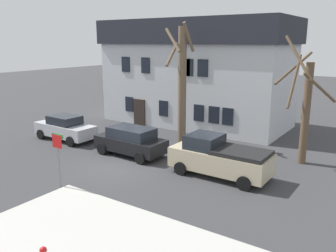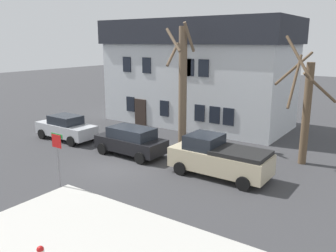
{
  "view_description": "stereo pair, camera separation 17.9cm",
  "coord_description": "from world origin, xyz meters",
  "px_view_note": "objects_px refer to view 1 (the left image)",
  "views": [
    {
      "loc": [
        12.49,
        -13.37,
        6.64
      ],
      "look_at": [
        1.8,
        2.39,
        2.04
      ],
      "focal_mm": 37.76,
      "sensor_mm": 36.0,
      "label": 1
    },
    {
      "loc": [
        12.64,
        -13.27,
        6.64
      ],
      "look_at": [
        1.8,
        2.39,
        2.04
      ],
      "focal_mm": 37.76,
      "sensor_mm": 36.0,
      "label": 2
    }
  ],
  "objects_px": {
    "tree_bare_near": "(182,83)",
    "car_black_wagon": "(131,141)",
    "car_silver_sedan": "(65,128)",
    "pickup_truck_beige": "(219,157)",
    "street_sign_pole": "(58,151)",
    "building_main": "(196,72)",
    "tree_bare_mid": "(305,106)"
  },
  "relations": [
    {
      "from": "tree_bare_near",
      "to": "car_black_wagon",
      "type": "relative_size",
      "value": 1.78
    },
    {
      "from": "car_silver_sedan",
      "to": "car_black_wagon",
      "type": "xyz_separation_m",
      "value": [
        5.89,
        -0.06,
        0.04
      ]
    },
    {
      "from": "tree_bare_near",
      "to": "pickup_truck_beige",
      "type": "distance_m",
      "value": 6.95
    },
    {
      "from": "car_silver_sedan",
      "to": "tree_bare_near",
      "type": "bearing_deg",
      "value": 29.84
    },
    {
      "from": "tree_bare_near",
      "to": "street_sign_pole",
      "type": "xyz_separation_m",
      "value": [
        -0.55,
        -9.61,
        -2.18
      ]
    },
    {
      "from": "car_black_wagon",
      "to": "street_sign_pole",
      "type": "relative_size",
      "value": 1.68
    },
    {
      "from": "building_main",
      "to": "street_sign_pole",
      "type": "relative_size",
      "value": 5.78
    },
    {
      "from": "car_black_wagon",
      "to": "pickup_truck_beige",
      "type": "height_order",
      "value": "pickup_truck_beige"
    },
    {
      "from": "street_sign_pole",
      "to": "pickup_truck_beige",
      "type": "bearing_deg",
      "value": 46.27
    },
    {
      "from": "car_black_wagon",
      "to": "street_sign_pole",
      "type": "height_order",
      "value": "street_sign_pole"
    },
    {
      "from": "car_black_wagon",
      "to": "building_main",
      "type": "bearing_deg",
      "value": 96.88
    },
    {
      "from": "building_main",
      "to": "pickup_truck_beige",
      "type": "xyz_separation_m",
      "value": [
        6.95,
        -9.7,
        -3.23
      ]
    },
    {
      "from": "street_sign_pole",
      "to": "car_silver_sedan",
      "type": "bearing_deg",
      "value": 138.31
    },
    {
      "from": "tree_bare_mid",
      "to": "car_silver_sedan",
      "type": "height_order",
      "value": "tree_bare_mid"
    },
    {
      "from": "building_main",
      "to": "tree_bare_near",
      "type": "distance_m",
      "value": 6.06
    },
    {
      "from": "building_main",
      "to": "car_black_wagon",
      "type": "height_order",
      "value": "building_main"
    },
    {
      "from": "tree_bare_mid",
      "to": "car_silver_sedan",
      "type": "distance_m",
      "value": 15.34
    },
    {
      "from": "building_main",
      "to": "street_sign_pole",
      "type": "bearing_deg",
      "value": -83.92
    },
    {
      "from": "tree_bare_mid",
      "to": "car_black_wagon",
      "type": "height_order",
      "value": "tree_bare_mid"
    },
    {
      "from": "building_main",
      "to": "tree_bare_mid",
      "type": "relative_size",
      "value": 2.17
    },
    {
      "from": "building_main",
      "to": "car_silver_sedan",
      "type": "height_order",
      "value": "building_main"
    },
    {
      "from": "tree_bare_near",
      "to": "street_sign_pole",
      "type": "relative_size",
      "value": 2.99
    },
    {
      "from": "building_main",
      "to": "pickup_truck_beige",
      "type": "height_order",
      "value": "building_main"
    },
    {
      "from": "tree_bare_mid",
      "to": "car_silver_sedan",
      "type": "xyz_separation_m",
      "value": [
        -14.56,
        -4.21,
        -2.37
      ]
    },
    {
      "from": "car_silver_sedan",
      "to": "street_sign_pole",
      "type": "xyz_separation_m",
      "value": [
        6.35,
        -5.65,
        0.98
      ]
    },
    {
      "from": "tree_bare_mid",
      "to": "tree_bare_near",
      "type": "bearing_deg",
      "value": -178.11
    },
    {
      "from": "car_silver_sedan",
      "to": "pickup_truck_beige",
      "type": "distance_m",
      "value": 11.67
    },
    {
      "from": "tree_bare_mid",
      "to": "car_silver_sedan",
      "type": "relative_size",
      "value": 1.5
    },
    {
      "from": "street_sign_pole",
      "to": "tree_bare_near",
      "type": "bearing_deg",
      "value": 86.72
    },
    {
      "from": "tree_bare_mid",
      "to": "street_sign_pole",
      "type": "distance_m",
      "value": 12.91
    },
    {
      "from": "car_silver_sedan",
      "to": "street_sign_pole",
      "type": "bearing_deg",
      "value": -41.69
    },
    {
      "from": "building_main",
      "to": "car_silver_sedan",
      "type": "relative_size",
      "value": 3.27
    }
  ]
}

